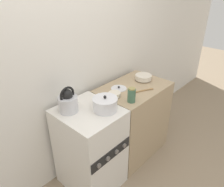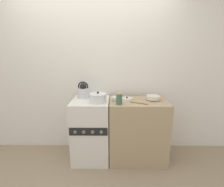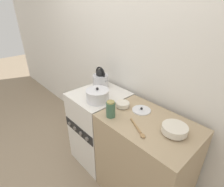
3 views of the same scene
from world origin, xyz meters
The scene contains 11 objects.
ground_plane centered at (0.00, 0.00, 0.00)m, with size 12.00×12.00×0.00m, color gray.
wall_back centered at (0.00, 0.65, 1.25)m, with size 7.00×0.06×2.50m.
stove centered at (0.00, 0.29, 0.46)m, with size 0.53×0.60×0.92m.
counter centered at (0.69, 0.28, 0.46)m, with size 0.82×0.57×0.91m.
kettle centered at (-0.12, 0.42, 1.01)m, with size 0.22×0.18×0.25m.
cooking_pot centered at (0.12, 0.19, 0.98)m, with size 0.23×0.23×0.15m.
enamel_bowl centered at (0.90, 0.31, 0.95)m, with size 0.19×0.19×0.07m.
small_ceramic_bowl centered at (0.37, 0.29, 0.94)m, with size 0.13×0.13×0.05m.
storage_jar centered at (0.41, 0.10, 0.98)m, with size 0.08×0.08×0.15m.
loose_pot_lid centered at (0.53, 0.37, 0.92)m, with size 0.17×0.17×0.03m.
wooden_spoon centered at (0.69, 0.14, 0.92)m, with size 0.23×0.13×0.02m.
Camera 3 is at (1.35, -0.74, 1.79)m, focal length 28.00 mm.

